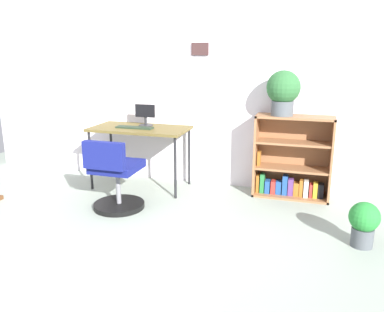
{
  "coord_description": "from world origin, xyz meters",
  "views": [
    {
      "loc": [
        1.56,
        -2.35,
        1.56
      ],
      "look_at": [
        0.48,
        1.18,
        0.58
      ],
      "focal_mm": 36.94,
      "sensor_mm": 36.0,
      "label": 1
    }
  ],
  "objects": [
    {
      "name": "keyboard",
      "position": [
        -0.35,
        1.68,
        0.72
      ],
      "size": [
        0.43,
        0.11,
        0.02
      ],
      "primitive_type": "cube",
      "color": "#213022",
      "rests_on": "desk"
    },
    {
      "name": "wall_back",
      "position": [
        0.0,
        2.15,
        1.21
      ],
      "size": [
        5.2,
        0.12,
        2.42
      ],
      "color": "silver",
      "rests_on": "ground_plane"
    },
    {
      "name": "bookshelf_low",
      "position": [
        1.39,
        1.96,
        0.39
      ],
      "size": [
        0.82,
        0.3,
        0.9
      ],
      "color": "#8F5F3C",
      "rests_on": "ground_plane"
    },
    {
      "name": "potted_plant_on_shelf",
      "position": [
        1.26,
        1.9,
        1.16
      ],
      "size": [
        0.35,
        0.35,
        0.47
      ],
      "color": "#474C51",
      "rests_on": "bookshelf_low"
    },
    {
      "name": "office_chair",
      "position": [
        -0.27,
        1.02,
        0.32
      ],
      "size": [
        0.52,
        0.55,
        0.75
      ],
      "color": "black",
      "rests_on": "ground_plane"
    },
    {
      "name": "monitor",
      "position": [
        -0.29,
        1.86,
        0.84
      ],
      "size": [
        0.24,
        0.17,
        0.25
      ],
      "color": "#262628",
      "rests_on": "desk"
    },
    {
      "name": "potted_plant_floor",
      "position": [
        2.04,
        0.9,
        0.21
      ],
      "size": [
        0.25,
        0.25,
        0.38
      ],
      "color": "#474C51",
      "rests_on": "ground_plane"
    },
    {
      "name": "ground_plane",
      "position": [
        0.0,
        0.0,
        0.0
      ],
      "size": [
        6.24,
        6.24,
        0.0
      ],
      "primitive_type": "plane",
      "color": "gray"
    },
    {
      "name": "desk",
      "position": [
        -0.32,
        1.75,
        0.66
      ],
      "size": [
        1.12,
        0.58,
        0.72
      ],
      "color": "brown",
      "rests_on": "ground_plane"
    }
  ]
}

